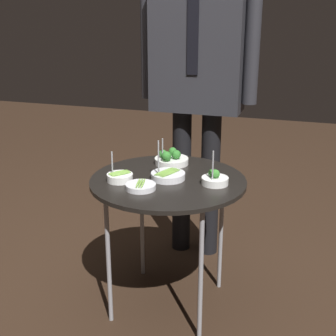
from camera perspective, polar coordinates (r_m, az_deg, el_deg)
The scene contains 8 objects.
ground_plane at distance 2.32m, azimuth 0.00°, elevation -16.02°, with size 8.00×8.00×0.00m, color black.
serving_cart at distance 2.04m, azimuth 0.00°, elevation -2.44°, with size 0.68×0.68×0.63m.
bowl_broccoli_front_center at distance 1.97m, azimuth 5.75°, elevation -1.31°, with size 0.11×0.11×0.15m.
bowl_broccoli_front_right at distance 2.21m, azimuth 0.37°, elevation 1.11°, with size 0.16×0.16×0.13m.
bowl_asparagus_mid_right at distance 1.92m, azimuth -3.35°, elevation -2.24°, with size 0.13×0.13×0.03m.
bowl_asparagus_mid_left at distance 2.02m, azimuth -0.06°, elevation -0.92°, with size 0.15×0.15×0.18m.
bowl_asparagus_center at distance 2.01m, azimuth -5.91°, elevation -1.09°, with size 0.11×0.11×0.13m.
waiter_figure at distance 2.44m, azimuth 3.68°, elevation 12.39°, with size 0.61×0.23×1.66m.
Camera 1 is at (0.58, -1.81, 1.34)m, focal length 50.00 mm.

